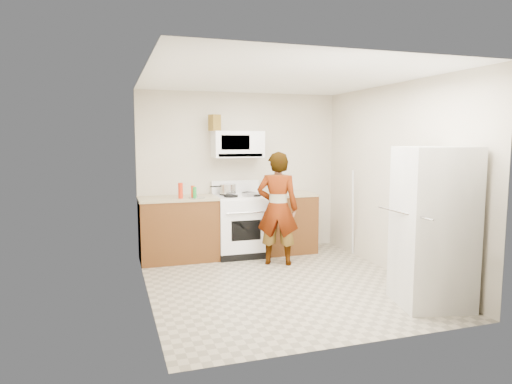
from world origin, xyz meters
name	(u,v)px	position (x,y,z in m)	size (l,w,h in m)	color
floor	(281,283)	(0.00, 0.00, 0.00)	(3.60, 3.60, 0.00)	gray
back_wall	(241,173)	(0.00, 1.79, 1.25)	(3.20, 0.02, 2.50)	beige
right_wall	(394,179)	(1.59, 0.00, 1.25)	(0.02, 3.60, 2.50)	beige
cabinet_left	(178,230)	(-1.04, 1.49, 0.45)	(1.12, 0.62, 0.90)	brown
counter_left	(178,199)	(-1.04, 1.49, 0.92)	(1.14, 0.64, 0.04)	tan
cabinet_right	(287,223)	(0.68, 1.49, 0.45)	(0.80, 0.62, 0.90)	brown
counter_right	(287,194)	(0.68, 1.49, 0.92)	(0.82, 0.64, 0.04)	tan
gas_range	(240,224)	(-0.10, 1.48, 0.49)	(0.76, 0.65, 1.13)	white
microwave	(237,144)	(-0.10, 1.61, 1.70)	(0.76, 0.38, 0.40)	white
person	(278,208)	(0.27, 0.84, 0.80)	(0.59, 0.38, 1.61)	tan
fridge	(433,227)	(1.27, -1.18, 0.85)	(0.70, 0.70, 1.70)	silver
kettle	(281,186)	(0.59, 1.56, 1.04)	(0.17, 0.17, 0.21)	white
jug	(215,123)	(-0.46, 1.56, 2.02)	(0.14, 0.14, 0.24)	brown
saucepan	(228,189)	(-0.26, 1.58, 1.02)	(0.25, 0.25, 0.14)	#B8B9BD
tray	(251,195)	(0.03, 1.32, 0.96)	(0.25, 0.16, 0.05)	white
bottle_spray	(181,191)	(-1.02, 1.36, 1.05)	(0.07, 0.07, 0.22)	red
bottle_hot_sauce	(193,192)	(-0.83, 1.39, 1.02)	(0.06, 0.06, 0.17)	red
bottle_green_cap	(195,193)	(-0.83, 1.28, 1.02)	(0.05, 0.05, 0.17)	#18882E
pot_lid	(197,198)	(-0.80, 1.30, 0.94)	(0.24, 0.24, 0.01)	silver
broom	(353,213)	(1.51, 0.90, 0.66)	(0.03, 0.03, 1.33)	silver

